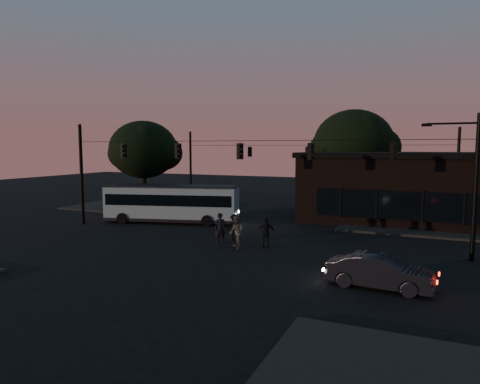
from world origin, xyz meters
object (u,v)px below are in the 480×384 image
at_px(building, 404,186).
at_px(pedestrian_a, 220,228).
at_px(pedestrian_d, 234,227).
at_px(bus, 172,202).
at_px(car, 380,272).
at_px(pedestrian_c, 266,232).
at_px(pedestrian_b, 236,232).

relative_size(building, pedestrian_a, 8.29).
bearing_deg(pedestrian_d, pedestrian_a, 67.62).
distance_m(bus, car, 19.07).
bearing_deg(building, pedestrian_a, -125.07).
bearing_deg(pedestrian_c, pedestrian_d, -46.16).
xyz_separation_m(building, bus, (-16.25, -8.64, -1.08)).
distance_m(building, pedestrian_c, 15.26).
distance_m(bus, pedestrian_c, 10.85).
height_order(car, pedestrian_d, pedestrian_d).
relative_size(building, car, 3.61).
distance_m(pedestrian_c, pedestrian_d, 2.82).
bearing_deg(bus, pedestrian_b, -49.98).
bearing_deg(pedestrian_a, car, -53.48).
height_order(building, pedestrian_a, building).
distance_m(pedestrian_a, pedestrian_c, 2.93).
bearing_deg(car, pedestrian_a, 68.22).
bearing_deg(bus, pedestrian_c, -42.22).
height_order(building, bus, building).
bearing_deg(bus, pedestrian_a, -51.54).
distance_m(bus, pedestrian_b, 9.89).
relative_size(building, pedestrian_c, 8.39).
height_order(building, pedestrian_b, building).
relative_size(bus, pedestrian_b, 5.57).
bearing_deg(building, pedestrian_c, -115.97).
relative_size(pedestrian_b, pedestrian_c, 1.03).
xyz_separation_m(car, pedestrian_b, (-8.31, 4.03, 0.24)).
bearing_deg(car, pedestrian_b, 68.35).
distance_m(building, pedestrian_d, 15.57).
bearing_deg(pedestrian_c, bus, -48.36).
height_order(pedestrian_a, pedestrian_b, pedestrian_b).
height_order(building, pedestrian_d, building).
xyz_separation_m(bus, pedestrian_a, (6.68, -4.98, -0.69)).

